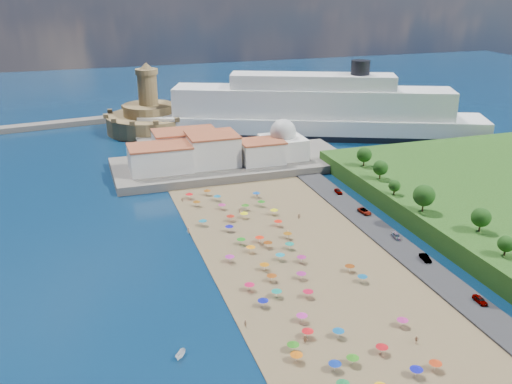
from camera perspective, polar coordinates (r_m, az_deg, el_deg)
name	(u,v)px	position (r m, az deg, el deg)	size (l,w,h in m)	color
ground	(271,253)	(152.88, 1.49, -6.14)	(700.00, 700.00, 0.00)	#071938
terrace	(232,164)	(219.65, -2.40, 2.81)	(90.00, 36.00, 3.00)	#59544C
jetty	(160,146)	(248.23, -9.53, 4.60)	(18.00, 70.00, 2.40)	#59544C
waterfront_buildings	(198,151)	(215.38, -5.82, 4.13)	(57.00, 29.00, 11.00)	silver
domed_building	(283,142)	(221.65, 2.71, 5.00)	(16.00, 16.00, 15.00)	silver
fortress	(150,118)	(275.64, -10.60, 7.32)	(40.00, 40.00, 32.40)	olive
cruise_ship	(312,114)	(264.38, 5.58, 7.80)	(154.71, 82.20, 34.50)	black
beach_parasols	(281,265)	(142.41, 2.53, -7.33)	(31.37, 114.08, 2.20)	gray
beachgoers	(263,252)	(150.73, 0.69, -6.07)	(35.45, 102.27, 1.86)	tan
parked_cars	(389,230)	(167.14, 13.17, -3.74)	(2.97, 76.49, 1.45)	gray
hillside_trees	(442,204)	(165.81, 18.08, -1.19)	(12.73, 110.20, 8.06)	#382314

